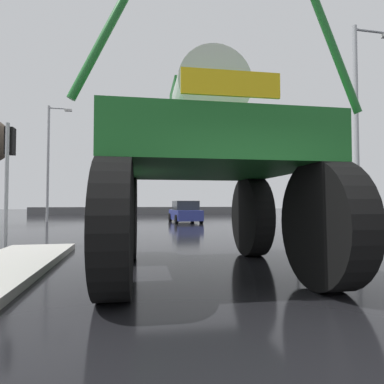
# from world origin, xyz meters

# --- Properties ---
(ground_plane) EXTENTS (120.00, 120.00, 0.00)m
(ground_plane) POSITION_xyz_m (0.00, 18.00, 0.00)
(ground_plane) COLOR black
(oversize_sprayer) EXTENTS (4.37, 5.48, 4.97)m
(oversize_sprayer) POSITION_xyz_m (-0.23, 4.04, 2.04)
(oversize_sprayer) COLOR black
(oversize_sprayer) RESTS_ON ground
(sedan_ahead) EXTENTS (1.97, 4.15, 1.52)m
(sedan_ahead) POSITION_xyz_m (2.19, 20.07, 0.71)
(sedan_ahead) COLOR navy
(sedan_ahead) RESTS_ON ground
(traffic_signal_near_left) EXTENTS (0.24, 0.54, 3.78)m
(traffic_signal_near_left) POSITION_xyz_m (-5.31, 8.45, 2.76)
(traffic_signal_near_left) COLOR #A8AAAF
(traffic_signal_near_left) RESTS_ON ground
(traffic_signal_near_right) EXTENTS (0.24, 0.54, 3.84)m
(traffic_signal_near_right) POSITION_xyz_m (4.21, 8.45, 2.80)
(traffic_signal_near_right) COLOR #A8AAAF
(traffic_signal_near_right) RESTS_ON ground
(traffic_signal_far_left) EXTENTS (0.24, 0.55, 3.32)m
(traffic_signal_far_left) POSITION_xyz_m (-2.50, 25.91, 2.42)
(traffic_signal_far_left) COLOR #A8AAAF
(traffic_signal_far_left) RESTS_ON ground
(traffic_signal_far_right) EXTENTS (0.24, 0.55, 4.05)m
(traffic_signal_far_right) POSITION_xyz_m (-2.32, 25.90, 2.95)
(traffic_signal_far_right) COLOR #A8AAAF
(traffic_signal_far_right) RESTS_ON ground
(streetlight_near_right) EXTENTS (1.91, 0.24, 8.55)m
(streetlight_near_right) POSITION_xyz_m (7.36, 8.97, 4.73)
(streetlight_near_right) COLOR #A8AAAF
(streetlight_near_right) RESTS_ON ground
(streetlight_far_left) EXTENTS (1.69, 0.24, 8.49)m
(streetlight_far_left) POSITION_xyz_m (-7.41, 22.42, 4.67)
(streetlight_far_left) COLOR #A8AAAF
(streetlight_far_left) RESTS_ON ground
(streetlight_far_right) EXTENTS (1.96, 0.24, 7.36)m
(streetlight_far_right) POSITION_xyz_m (7.86, 23.22, 4.13)
(streetlight_far_right) COLOR #A8AAAF
(streetlight_far_right) RESTS_ON ground
(roadside_barrier) EXTENTS (26.64, 0.24, 0.90)m
(roadside_barrier) POSITION_xyz_m (0.00, 37.64, 0.45)
(roadside_barrier) COLOR #59595B
(roadside_barrier) RESTS_ON ground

